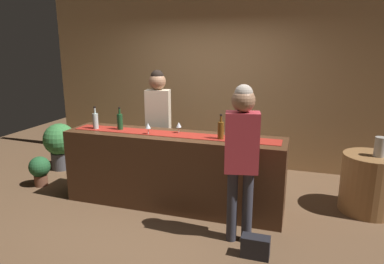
{
  "coord_description": "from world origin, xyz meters",
  "views": [
    {
      "loc": [
        1.53,
        -3.98,
        2.05
      ],
      "look_at": [
        0.26,
        0.0,
        1.01
      ],
      "focal_mm": 32.83,
      "sensor_mm": 36.0,
      "label": 1
    }
  ],
  "objects": [
    {
      "name": "potted_plant_small",
      "position": [
        -2.12,
        0.01,
        0.26
      ],
      "size": [
        0.31,
        0.31,
        0.45
      ],
      "color": "brown",
      "rests_on": "ground"
    },
    {
      "name": "back_wall",
      "position": [
        0.0,
        1.9,
        1.45
      ],
      "size": [
        6.0,
        0.12,
        2.9
      ],
      "primitive_type": "cube",
      "color": "tan",
      "rests_on": "ground"
    },
    {
      "name": "bar_counter",
      "position": [
        0.0,
        0.0,
        0.48
      ],
      "size": [
        2.82,
        0.6,
        0.96
      ],
      "primitive_type": "cube",
      "color": "#472B19",
      "rests_on": "ground"
    },
    {
      "name": "ground_plane",
      "position": [
        0.0,
        0.0,
        0.0
      ],
      "size": [
        10.0,
        10.0,
        0.0
      ],
      "primitive_type": "plane",
      "color": "brown"
    },
    {
      "name": "customer_sipping",
      "position": [
        0.97,
        -0.59,
        1.04
      ],
      "size": [
        0.37,
        0.26,
        1.68
      ],
      "rotation": [
        0.0,
        0.0,
        0.2
      ],
      "color": "#33333D",
      "rests_on": "ground"
    },
    {
      "name": "wine_glass_near_customer",
      "position": [
        0.06,
        0.08,
        1.06
      ],
      "size": [
        0.07,
        0.07,
        0.14
      ],
      "color": "silver",
      "rests_on": "bar_counter"
    },
    {
      "name": "vase_on_side_table",
      "position": [
        2.45,
        0.55,
        0.86
      ],
      "size": [
        0.13,
        0.13,
        0.24
      ],
      "primitive_type": "cylinder",
      "color": "#A8A399",
      "rests_on": "round_side_table"
    },
    {
      "name": "counter_runner_cloth",
      "position": [
        0.0,
        0.0,
        0.96
      ],
      "size": [
        2.68,
        0.28,
        0.01
      ],
      "primitive_type": "cube",
      "color": "maroon",
      "rests_on": "bar_counter"
    },
    {
      "name": "handbag",
      "position": [
        1.19,
        -0.85,
        0.11
      ],
      "size": [
        0.28,
        0.14,
        0.22
      ],
      "primitive_type": "cube",
      "color": "black",
      "rests_on": "ground"
    },
    {
      "name": "round_side_table",
      "position": [
        2.39,
        0.59,
        0.37
      ],
      "size": [
        0.68,
        0.68,
        0.74
      ],
      "primitive_type": "cylinder",
      "color": "olive",
      "rests_on": "ground"
    },
    {
      "name": "wine_glass_mid_counter",
      "position": [
        -0.29,
        -0.1,
        1.06
      ],
      "size": [
        0.07,
        0.07,
        0.14
      ],
      "color": "silver",
      "rests_on": "bar_counter"
    },
    {
      "name": "potted_plant_tall",
      "position": [
        -2.3,
        0.73,
        0.45
      ],
      "size": [
        0.53,
        0.53,
        0.78
      ],
      "color": "#4C4C51",
      "rests_on": "ground"
    },
    {
      "name": "wine_bottle_clear",
      "position": [
        -1.08,
        -0.04,
        1.07
      ],
      "size": [
        0.07,
        0.07,
        0.3
      ],
      "color": "#B2C6C1",
      "rests_on": "bar_counter"
    },
    {
      "name": "wine_bottle_amber",
      "position": [
        0.63,
        -0.05,
        1.07
      ],
      "size": [
        0.07,
        0.07,
        0.3
      ],
      "color": "brown",
      "rests_on": "bar_counter"
    },
    {
      "name": "bartender",
      "position": [
        -0.44,
        0.58,
        1.06
      ],
      "size": [
        0.37,
        0.26,
        1.71
      ],
      "rotation": [
        0.0,
        0.0,
        3.33
      ],
      "color": "#26262B",
      "rests_on": "ground"
    },
    {
      "name": "wine_bottle_green",
      "position": [
        -0.75,
        0.02,
        1.07
      ],
      "size": [
        0.07,
        0.07,
        0.3
      ],
      "color": "#194723",
      "rests_on": "bar_counter"
    }
  ]
}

